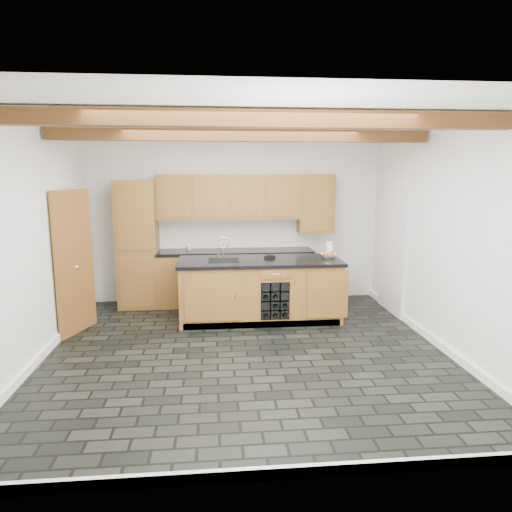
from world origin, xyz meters
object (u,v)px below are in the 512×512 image
Objects in this scene: island at (260,290)px; paper_towel at (330,249)px; fruit_bowl at (328,255)px; kitchen_scale at (270,257)px.

paper_towel is at bearing 9.23° from island.
island is 9.86× the size of fruit_bowl.
island is 14.21× the size of kitchen_scale.
fruit_bowl is 0.11m from paper_towel.
fruit_bowl reaches higher than kitchen_scale.
island is at bearing -154.74° from kitchen_scale.
fruit_bowl is at bearing -14.60° from kitchen_scale.
fruit_bowl reaches higher than island.
fruit_bowl is at bearing -121.83° from paper_towel.
kitchen_scale is at bearing -176.97° from paper_towel.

